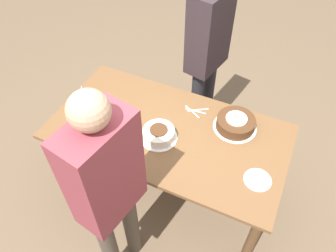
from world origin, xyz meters
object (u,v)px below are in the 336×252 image
cake_center_white (159,134)px  person_watching (108,186)px  wine_glass_far (82,113)px  wine_glass_near (83,91)px  person_cutting (208,46)px  cake_front_chocolate (236,123)px

cake_center_white → person_watching: (-0.01, 0.65, 0.24)m
wine_glass_far → person_watching: size_ratio=0.14×
wine_glass_near → wine_glass_far: 0.27m
wine_glass_far → person_cutting: person_cutting is taller
wine_glass_far → cake_front_chocolate: bearing=-154.9°
wine_glass_near → wine_glass_far: size_ratio=0.82×
person_watching → person_cutting: bearing=9.2°
cake_front_chocolate → person_watching: size_ratio=0.19×
cake_center_white → person_watching: bearing=90.8°
cake_center_white → wine_glass_near: size_ratio=1.43×
person_cutting → person_watching: 1.54m
person_cutting → cake_center_white: bearing=9.3°
cake_front_chocolate → wine_glass_far: size_ratio=1.40×
wine_glass_far → person_cutting: (-0.57, -1.03, 0.10)m
wine_glass_near → person_watching: bearing=134.3°
cake_front_chocolate → cake_center_white: bearing=35.1°
person_cutting → person_watching: person_watching is taller
cake_center_white → wine_glass_far: wine_glass_far is taller
cake_center_white → wine_glass_near: bearing=-6.5°
cake_front_chocolate → wine_glass_near: size_ratio=1.70×
cake_center_white → wine_glass_near: (0.70, -0.08, 0.09)m
cake_center_white → wine_glass_far: bearing=14.7°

